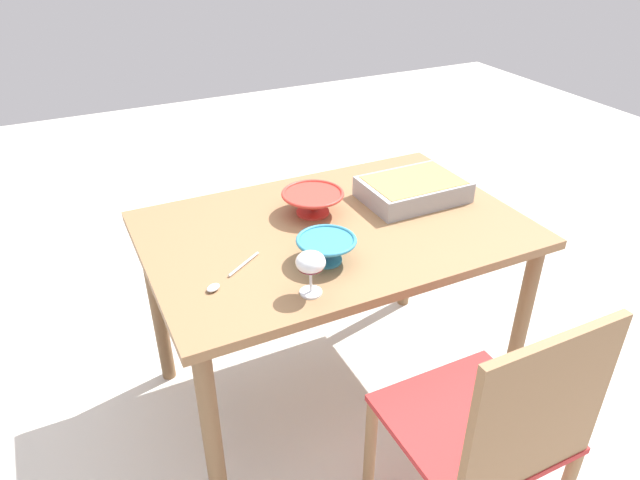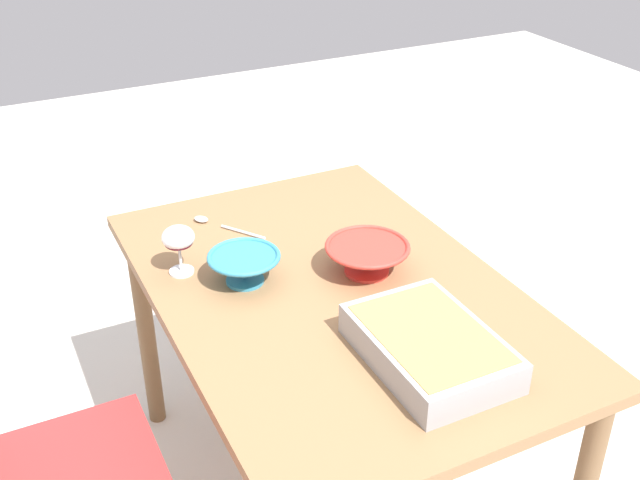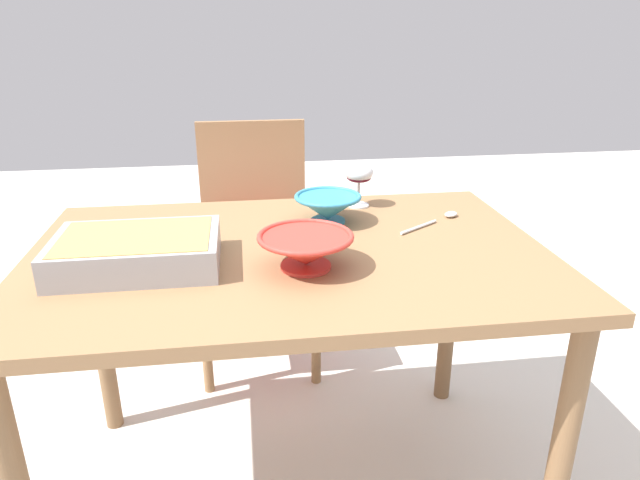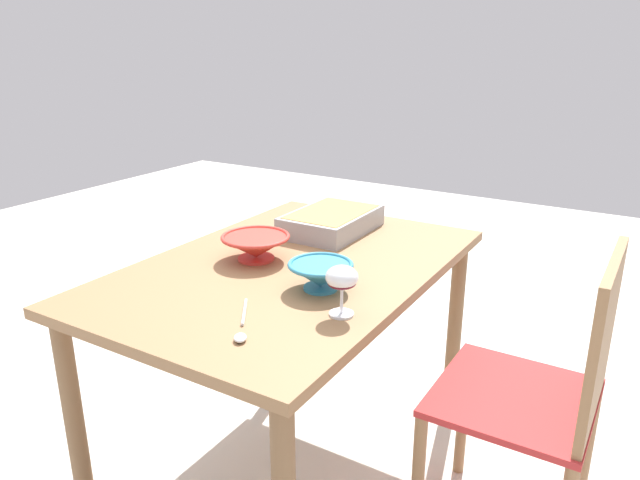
# 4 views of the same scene
# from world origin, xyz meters

# --- Properties ---
(ground_plane) EXTENTS (8.00, 8.00, 0.00)m
(ground_plane) POSITION_xyz_m (0.00, 0.00, 0.00)
(ground_plane) COLOR beige
(dining_table) EXTENTS (1.26, 0.83, 0.75)m
(dining_table) POSITION_xyz_m (0.00, 0.00, 0.66)
(dining_table) COLOR olive
(dining_table) RESTS_ON ground_plane
(chair) EXTENTS (0.43, 0.42, 0.92)m
(chair) POSITION_xyz_m (-0.07, 0.78, 0.51)
(chair) COLOR #B22D2D
(chair) RESTS_ON ground_plane
(wine_glass) EXTENTS (0.08, 0.08, 0.13)m
(wine_glass) POSITION_xyz_m (0.24, 0.31, 0.85)
(wine_glass) COLOR white
(wine_glass) RESTS_ON dining_table
(casserole_dish) EXTENTS (0.36, 0.25, 0.08)m
(casserole_dish) POSITION_xyz_m (-0.35, -0.06, 0.79)
(casserole_dish) COLOR #99999E
(casserole_dish) RESTS_ON dining_table
(mixing_bowl) EXTENTS (0.18, 0.18, 0.08)m
(mixing_bowl) POSITION_xyz_m (0.12, 0.18, 0.80)
(mixing_bowl) COLOR teal
(mixing_bowl) RESTS_ON dining_table
(small_bowl) EXTENTS (0.22, 0.22, 0.08)m
(small_bowl) POSITION_xyz_m (0.03, -0.11, 0.80)
(small_bowl) COLOR red
(small_bowl) RESTS_ON dining_table
(serving_spoon) EXTENTS (0.21, 0.15, 0.01)m
(serving_spoon) POSITION_xyz_m (0.44, 0.15, 0.76)
(serving_spoon) COLOR silver
(serving_spoon) RESTS_ON dining_table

